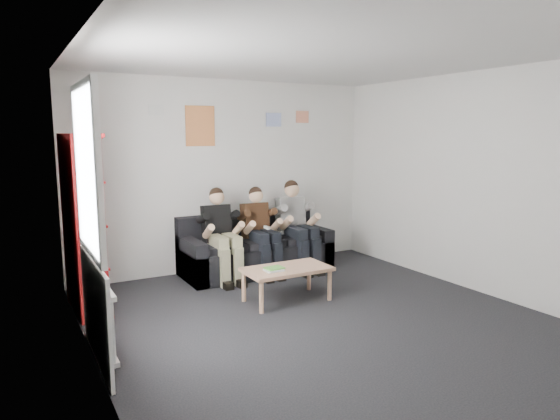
% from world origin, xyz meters
% --- Properties ---
extents(room_shell, '(5.00, 5.00, 5.00)m').
position_xyz_m(room_shell, '(0.00, 0.00, 1.35)').
color(room_shell, black).
rests_on(room_shell, ground).
extents(sofa, '(2.10, 0.86, 0.81)m').
position_xyz_m(sofa, '(0.24, 2.10, 0.29)').
color(sofa, black).
rests_on(sofa, ground).
extents(bookshelf, '(0.29, 0.88, 1.95)m').
position_xyz_m(bookshelf, '(-2.08, 1.58, 0.97)').
color(bookshelf, maroon).
rests_on(bookshelf, ground).
extents(coffee_table, '(1.00, 0.55, 0.40)m').
position_xyz_m(coffee_table, '(-0.01, 0.77, 0.35)').
color(coffee_table, tan).
rests_on(coffee_table, ground).
extents(game_cases, '(0.23, 0.19, 0.03)m').
position_xyz_m(game_cases, '(-0.20, 0.74, 0.42)').
color(game_cases, silver).
rests_on(game_cases, coffee_table).
extents(person_left, '(0.37, 0.79, 1.24)m').
position_xyz_m(person_left, '(-0.35, 1.91, 0.62)').
color(person_left, black).
rests_on(person_left, sofa).
extents(person_middle, '(0.36, 0.77, 1.22)m').
position_xyz_m(person_middle, '(0.24, 1.91, 0.61)').
color(person_middle, '#452917').
rests_on(person_middle, sofa).
extents(person_right, '(0.39, 0.84, 1.28)m').
position_xyz_m(person_right, '(0.82, 1.91, 0.64)').
color(person_right, white).
rests_on(person_right, sofa).
extents(radiator, '(0.10, 0.64, 0.60)m').
position_xyz_m(radiator, '(-2.15, 0.20, 0.35)').
color(radiator, silver).
rests_on(radiator, ground).
extents(window, '(0.05, 1.30, 2.36)m').
position_xyz_m(window, '(-2.22, 0.20, 1.03)').
color(window, white).
rests_on(window, room_shell).
extents(poster_large, '(0.42, 0.01, 0.55)m').
position_xyz_m(poster_large, '(-0.40, 2.49, 2.05)').
color(poster_large, gold).
rests_on(poster_large, room_shell).
extents(poster_blue, '(0.25, 0.01, 0.20)m').
position_xyz_m(poster_blue, '(0.75, 2.49, 2.15)').
color(poster_blue, blue).
rests_on(poster_blue, room_shell).
extents(poster_pink, '(0.22, 0.01, 0.18)m').
position_xyz_m(poster_pink, '(1.25, 2.49, 2.20)').
color(poster_pink, '#C03C7C').
rests_on(poster_pink, room_shell).
extents(poster_sign, '(0.20, 0.01, 0.14)m').
position_xyz_m(poster_sign, '(-1.00, 2.49, 2.25)').
color(poster_sign, silver).
rests_on(poster_sign, room_shell).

